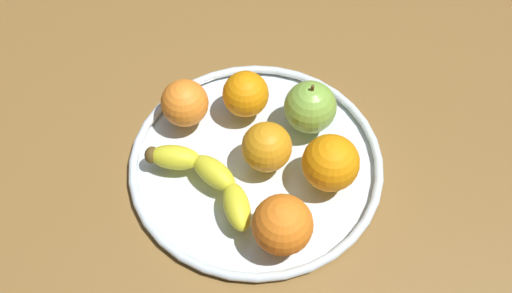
# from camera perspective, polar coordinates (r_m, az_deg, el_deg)

# --- Properties ---
(ground_plane) EXTENTS (1.67, 1.67, 0.04)m
(ground_plane) POSITION_cam_1_polar(r_m,az_deg,el_deg) (0.84, -0.00, -2.62)
(ground_plane) COLOR brown
(fruit_bowl) EXTENTS (0.35, 0.35, 0.02)m
(fruit_bowl) POSITION_cam_1_polar(r_m,az_deg,el_deg) (0.82, -0.00, -1.54)
(fruit_bowl) COLOR silver
(fruit_bowl) RESTS_ON ground_plane
(banana) EXTENTS (0.19, 0.07, 0.03)m
(banana) POSITION_cam_1_polar(r_m,az_deg,el_deg) (0.78, -4.89, -2.99)
(banana) COLOR yellow
(banana) RESTS_ON fruit_bowl
(apple) EXTENTS (0.07, 0.07, 0.08)m
(apple) POSITION_cam_1_polar(r_m,az_deg,el_deg) (0.82, 5.24, 3.81)
(apple) COLOR #86BA43
(apple) RESTS_ON fruit_bowl
(orange_center) EXTENTS (0.07, 0.07, 0.07)m
(orange_center) POSITION_cam_1_polar(r_m,az_deg,el_deg) (0.84, -1.01, 5.08)
(orange_center) COLOR orange
(orange_center) RESTS_ON fruit_bowl
(orange_back_left) EXTENTS (0.07, 0.07, 0.07)m
(orange_back_left) POSITION_cam_1_polar(r_m,az_deg,el_deg) (0.78, 1.04, -0.04)
(orange_back_left) COLOR orange
(orange_back_left) RESTS_ON fruit_bowl
(orange_front_right) EXTENTS (0.08, 0.08, 0.08)m
(orange_front_right) POSITION_cam_1_polar(r_m,az_deg,el_deg) (0.72, 2.57, -7.55)
(orange_front_right) COLOR orange
(orange_front_right) RESTS_ON fruit_bowl
(orange_back_right) EXTENTS (0.07, 0.07, 0.07)m
(orange_back_right) POSITION_cam_1_polar(r_m,az_deg,el_deg) (0.83, -6.89, 4.19)
(orange_back_right) COLOR orange
(orange_back_right) RESTS_ON fruit_bowl
(orange_front_left) EXTENTS (0.08, 0.08, 0.08)m
(orange_front_left) POSITION_cam_1_polar(r_m,az_deg,el_deg) (0.77, 7.21, -1.57)
(orange_front_left) COLOR orange
(orange_front_left) RESTS_ON fruit_bowl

